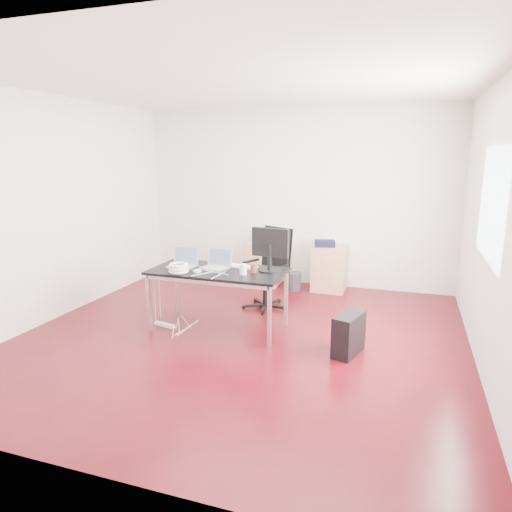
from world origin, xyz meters
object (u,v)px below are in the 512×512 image
(filing_cabinet_left, at_px, (265,263))
(filing_cabinet_right, at_px, (330,268))
(office_chair, at_px, (270,264))
(pc_tower, at_px, (349,334))
(desk, at_px, (218,274))

(filing_cabinet_left, bearing_deg, filing_cabinet_right, 0.00)
(filing_cabinet_left, height_order, filing_cabinet_right, same)
(office_chair, distance_m, filing_cabinet_right, 1.27)
(filing_cabinet_left, bearing_deg, office_chair, -69.19)
(office_chair, bearing_deg, pc_tower, -19.55)
(filing_cabinet_left, height_order, pc_tower, filing_cabinet_left)
(filing_cabinet_right, relative_size, pc_tower, 1.56)
(office_chair, xyz_separation_m, filing_cabinet_right, (0.65, 1.06, -0.26))
(filing_cabinet_left, xyz_separation_m, pc_tower, (1.65, -2.29, -0.13))
(desk, xyz_separation_m, office_chair, (0.35, 0.97, -0.07))
(office_chair, distance_m, filing_cabinet_left, 1.17)
(filing_cabinet_left, bearing_deg, desk, -88.42)
(filing_cabinet_left, relative_size, pc_tower, 1.56)
(filing_cabinet_right, bearing_deg, office_chair, -121.59)
(filing_cabinet_right, height_order, pc_tower, filing_cabinet_right)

